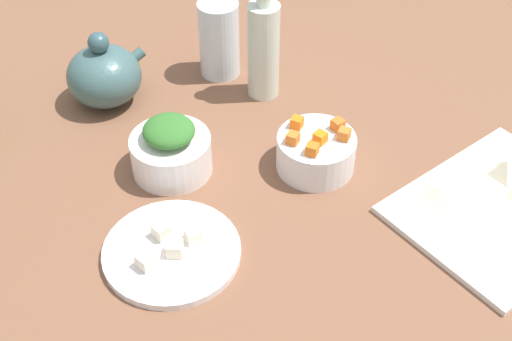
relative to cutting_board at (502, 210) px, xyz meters
The scene contains 21 objects.
tabletop 37.96cm from the cutting_board, 140.13° to the left, with size 190.00×190.00×3.00cm, color brown.
cutting_board is the anchor object (origin of this frame).
plate_tofu 50.57cm from the cutting_board, 155.93° to the left, with size 20.02×20.02×1.20cm, color white.
bowl_greens 52.33cm from the cutting_board, 135.38° to the left, with size 13.03×13.03×6.39cm, color white.
bowl_carrots 29.83cm from the cutting_board, 125.92° to the left, with size 12.80×12.80×6.04cm, color white.
teapot 70.98cm from the cutting_board, 122.40° to the left, with size 15.00×13.31×14.15cm.
bottle_0 48.69cm from the cutting_board, 105.76° to the left, with size 5.77×5.77×23.73cm.
drinking_glass_0 58.79cm from the cutting_board, 105.98° to the left, with size 7.60×7.60×14.72cm, color white.
carrot_cube_0 28.79cm from the cutting_board, 118.27° to the left, with size 1.80×1.80×1.80cm, color orange.
carrot_cube_1 30.47cm from the cutting_board, 133.15° to the left, with size 1.80×1.80×1.80cm, color orange.
carrot_cube_2 29.91cm from the cutting_board, 127.14° to the left, with size 1.80×1.80×1.80cm, color orange.
carrot_cube_3 33.87cm from the cutting_board, 129.83° to the left, with size 1.80×1.80×1.80cm, color orange.
carrot_cube_4 34.44cm from the cutting_board, 123.01° to the left, with size 1.80×1.80×1.80cm, color orange.
carrot_cube_5 26.70cm from the cutting_board, 122.61° to the left, with size 1.80×1.80×1.80cm, color orange.
chopped_greens_mound 52.81cm from the cutting_board, 135.38° to the left, with size 8.48×8.23×3.45cm, color #35732C.
tofu_cube_0 51.80cm from the cutting_board, 152.90° to the left, with size 2.20×2.20×2.20cm, color #F1E1CA.
tofu_cube_1 54.36cm from the cutting_board, 158.59° to the left, with size 2.20×2.20×2.20cm, color #F1E4CC.
tofu_cube_2 50.10cm from the cutting_board, 157.02° to the left, with size 2.20×2.20×2.20cm, color white.
tofu_cube_3 47.30cm from the cutting_board, 154.48° to the left, with size 2.20×2.20×2.20cm, color white.
dumpling_1 7.84cm from the cutting_board, 40.73° to the left, with size 4.35×3.84×3.01cm, color beige.
dumpling_2 9.64cm from the cutting_board, 138.83° to the left, with size 5.57×5.37×2.12cm, color beige.
Camera 1 is at (-43.59, -65.13, 80.12)cm, focal length 48.88 mm.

